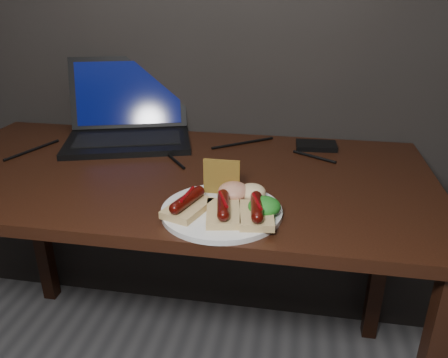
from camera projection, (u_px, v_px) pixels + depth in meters
name	position (u px, v px, depth m)	size (l,w,h in m)	color
desk	(173.00, 199.00, 1.23)	(1.40, 0.70, 0.75)	black
laptop	(128.00, 123.00, 1.41)	(0.46, 0.43, 0.25)	black
hard_drive	(316.00, 146.00, 1.35)	(0.12, 0.08, 0.02)	black
desk_cables	(182.00, 151.00, 1.32)	(0.94, 0.34, 0.01)	black
plate	(222.00, 211.00, 0.96)	(0.27, 0.27, 0.01)	silver
bread_sausage_left	(188.00, 204.00, 0.94)	(0.10, 0.13, 0.04)	#D6BD7D
bread_sausage_center	(223.00, 210.00, 0.92)	(0.09, 0.13, 0.04)	#D6BD7D
bread_sausage_right	(257.00, 212.00, 0.91)	(0.08, 0.12, 0.04)	#D6BD7D
crispbread	(222.00, 177.00, 1.01)	(0.09, 0.01, 0.09)	olive
salad_greens	(264.00, 206.00, 0.93)	(0.07, 0.07, 0.04)	#1B6113
salsa_mound	(234.00, 191.00, 0.99)	(0.07, 0.07, 0.04)	maroon
coleslaw_mound	(252.00, 192.00, 0.99)	(0.06, 0.06, 0.04)	beige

